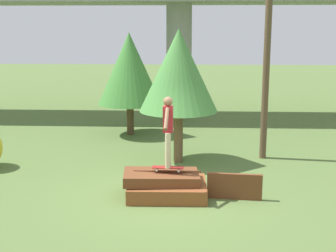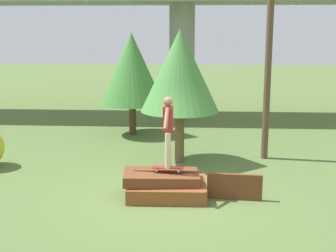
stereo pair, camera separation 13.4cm
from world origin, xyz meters
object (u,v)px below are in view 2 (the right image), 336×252
object	(u,v)px
skateboard	(168,168)
skater	(168,127)
utility_pole	(270,28)
tree_behind_left	(180,71)
tree_behind_right	(132,69)

from	to	relation	value
skateboard	skater	world-z (taller)	skater
skater	utility_pole	size ratio (longest dim) A/B	0.22
skater	tree_behind_left	size ratio (longest dim) A/B	0.43
skateboard	skater	distance (m)	0.98
skateboard	utility_pole	world-z (taller)	utility_pole
tree_behind_left	tree_behind_right	bearing A→B (deg)	118.03
tree_behind_right	utility_pole	bearing A→B (deg)	-33.80
skater	tree_behind_left	xyz separation A→B (m)	(0.16, 2.91, 1.01)
skateboard	utility_pole	xyz separation A→B (m)	(2.73, 3.46, 3.20)
tree_behind_left	tree_behind_right	xyz separation A→B (m)	(-1.88, 3.53, -0.25)
utility_pole	skateboard	bearing A→B (deg)	-128.23
tree_behind_left	skateboard	bearing A→B (deg)	-93.12
skateboard	tree_behind_right	xyz separation A→B (m)	(-1.72, 6.44, 1.74)
skateboard	tree_behind_left	world-z (taller)	tree_behind_left
skateboard	tree_behind_right	distance (m)	6.89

